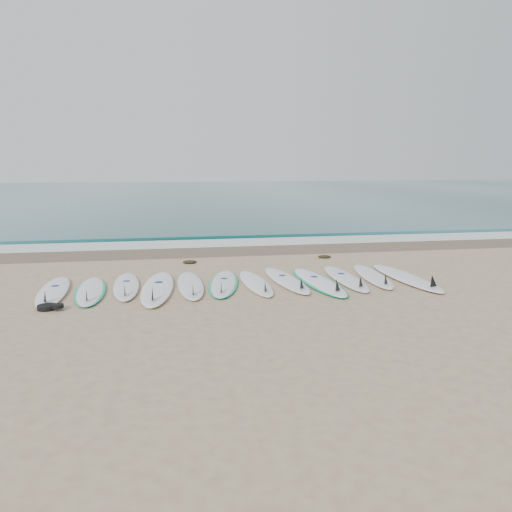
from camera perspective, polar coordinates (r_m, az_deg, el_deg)
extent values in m
plane|color=tan|center=(10.36, -1.86, -3.33)|extent=(120.00, 120.00, 0.00)
cube|color=#205E61|center=(42.55, -8.24, 7.07)|extent=(120.00, 55.00, 0.03)
cube|color=brown|center=(14.34, -4.23, 0.55)|extent=(120.00, 1.80, 0.01)
cube|color=silver|center=(15.71, -4.76, 1.47)|extent=(120.00, 1.40, 0.04)
cube|color=#205E61|center=(17.19, -5.24, 2.34)|extent=(120.00, 1.00, 0.10)
ellipsoid|color=white|center=(10.46, -22.14, -3.73)|extent=(0.71, 2.60, 0.08)
cone|color=black|center=(9.52, -22.97, -4.21)|extent=(0.24, 0.29, 0.27)
cylinder|color=navy|center=(10.68, -21.98, -3.19)|extent=(0.16, 0.16, 0.01)
ellipsoid|color=white|center=(10.27, -18.40, -3.76)|extent=(0.66, 2.38, 0.08)
ellipsoid|color=#0AC387|center=(10.27, -18.40, -3.79)|extent=(0.74, 2.41, 0.05)
cone|color=black|center=(9.40, -18.80, -4.21)|extent=(0.22, 0.26, 0.25)
ellipsoid|color=white|center=(10.46, -14.61, -3.29)|extent=(0.63, 2.47, 0.08)
cone|color=black|center=(9.56, -14.77, -3.71)|extent=(0.22, 0.27, 0.26)
cylinder|color=navy|center=(10.68, -14.59, -2.79)|extent=(0.15, 0.15, 0.01)
ellipsoid|color=white|center=(10.11, -11.17, -3.58)|extent=(0.79, 2.93, 0.09)
cone|color=black|center=(9.05, -11.75, -4.16)|extent=(0.26, 0.32, 0.31)
cylinder|color=navy|center=(10.37, -11.06, -2.95)|extent=(0.18, 0.18, 0.01)
ellipsoid|color=white|center=(10.28, -7.51, -3.27)|extent=(0.54, 2.50, 0.08)
cone|color=black|center=(9.36, -7.22, -3.71)|extent=(0.21, 0.27, 0.27)
ellipsoid|color=white|center=(10.37, -3.72, -3.08)|extent=(0.89, 2.48, 0.08)
ellipsoid|color=#0AC387|center=(10.38, -3.72, -3.11)|extent=(0.98, 2.52, 0.06)
cone|color=black|center=(9.48, -4.00, -3.51)|extent=(0.25, 0.29, 0.26)
cylinder|color=navy|center=(10.59, -3.66, -2.57)|extent=(0.16, 0.16, 0.01)
ellipsoid|color=white|center=(10.36, -0.07, -3.08)|extent=(0.59, 2.39, 0.08)
cone|color=black|center=(9.51, 1.06, -3.46)|extent=(0.21, 0.26, 0.25)
ellipsoid|color=white|center=(10.63, 3.42, -2.73)|extent=(0.76, 2.61, 0.08)
cone|color=black|center=(9.74, 5.20, -3.08)|extent=(0.24, 0.29, 0.27)
cylinder|color=navy|center=(10.85, 3.01, -2.23)|extent=(0.16, 0.16, 0.01)
ellipsoid|color=white|center=(10.54, 7.13, -2.90)|extent=(0.73, 2.72, 0.09)
ellipsoid|color=#0AC387|center=(10.54, 7.13, -2.93)|extent=(0.83, 2.74, 0.06)
cone|color=black|center=(9.62, 9.25, -3.29)|extent=(0.25, 0.30, 0.29)
cylinder|color=navy|center=(10.76, 6.65, -2.37)|extent=(0.16, 0.16, 0.01)
ellipsoid|color=white|center=(10.95, 10.12, -2.48)|extent=(0.60, 2.58, 0.08)
cone|color=black|center=(10.06, 11.85, -2.83)|extent=(0.22, 0.28, 0.27)
cylinder|color=navy|center=(11.17, 9.72, -1.99)|extent=(0.15, 0.15, 0.01)
ellipsoid|color=white|center=(11.28, 13.15, -2.23)|extent=(0.80, 2.52, 0.08)
cone|color=black|center=(10.41, 14.59, -2.54)|extent=(0.24, 0.29, 0.26)
ellipsoid|color=white|center=(11.29, 16.69, -2.35)|extent=(0.73, 2.86, 0.09)
cone|color=black|center=(10.40, 19.54, -2.67)|extent=(0.25, 0.31, 0.30)
ellipsoid|color=black|center=(12.70, -7.59, -0.67)|extent=(0.36, 0.28, 0.07)
ellipsoid|color=black|center=(13.43, 7.82, -0.07)|extent=(0.35, 0.28, 0.07)
cylinder|color=black|center=(9.36, -22.79, -5.42)|extent=(0.32, 0.32, 0.08)
cylinder|color=black|center=(9.21, -21.72, -5.34)|extent=(0.20, 0.20, 0.06)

